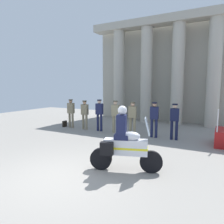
{
  "coord_description": "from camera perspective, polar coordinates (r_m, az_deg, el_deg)",
  "views": [
    {
      "loc": [
        3.83,
        -3.99,
        2.44
      ],
      "look_at": [
        -0.12,
        3.39,
        1.4
      ],
      "focal_mm": 33.31,
      "sensor_mm": 36.0,
      "label": 1
    }
  ],
  "objects": [
    {
      "name": "ground_plane",
      "position": [
        6.04,
        -14.94,
        -16.96
      ],
      "size": [
        28.0,
        28.0,
        0.0
      ],
      "primitive_type": "plane",
      "color": "gray"
    },
    {
      "name": "officer_in_row_0",
      "position": [
        12.46,
        -11.21,
        0.27
      ],
      "size": [
        0.4,
        0.26,
        1.68
      ],
      "rotation": [
        0.0,
        0.0,
        3.26
      ],
      "color": "#7A7056",
      "rests_on": "ground_plane"
    },
    {
      "name": "motorcycle_with_rider",
      "position": [
        6.01,
        3.09,
        -8.8
      ],
      "size": [
        2.02,
        0.94,
        1.9
      ],
      "rotation": [
        0.0,
        0.0,
        0.31
      ],
      "color": "black",
      "rests_on": "ground_plane"
    },
    {
      "name": "officer_in_row_4",
      "position": [
        10.33,
        5.65,
        -1.02
      ],
      "size": [
        0.4,
        0.26,
        1.67
      ],
      "rotation": [
        0.0,
        0.0,
        3.26
      ],
      "color": "#847A5B",
      "rests_on": "ground_plane"
    },
    {
      "name": "officer_in_row_2",
      "position": [
        11.3,
        -3.47,
        -0.14
      ],
      "size": [
        0.4,
        0.26,
        1.72
      ],
      "rotation": [
        0.0,
        0.0,
        3.26
      ],
      "color": "#191E42",
      "rests_on": "ground_plane"
    },
    {
      "name": "briefcase_on_ground",
      "position": [
        12.92,
        -12.86,
        -3.17
      ],
      "size": [
        0.1,
        0.32,
        0.36
      ],
      "primitive_type": "cube",
      "color": "black",
      "rests_on": "ground_plane"
    },
    {
      "name": "officer_in_row_5",
      "position": [
        10.05,
        11.51,
        -1.29
      ],
      "size": [
        0.4,
        0.26,
        1.69
      ],
      "rotation": [
        0.0,
        0.0,
        3.26
      ],
      "color": "#191E42",
      "rests_on": "ground_plane"
    },
    {
      "name": "officer_in_row_1",
      "position": [
        11.8,
        -7.5,
        -0.13
      ],
      "size": [
        0.4,
        0.26,
        1.64
      ],
      "rotation": [
        0.0,
        0.0,
        3.26
      ],
      "color": "#7A7056",
      "rests_on": "ground_plane"
    },
    {
      "name": "officer_in_row_6",
      "position": [
        9.82,
        16.77,
        -1.75
      ],
      "size": [
        0.4,
        0.26,
        1.66
      ],
      "rotation": [
        0.0,
        0.0,
        3.26
      ],
      "color": "#141938",
      "rests_on": "ground_plane"
    },
    {
      "name": "colonnade_backdrop",
      "position": [
        14.67,
        13.98,
        11.85
      ],
      "size": [
        9.9,
        1.63,
        6.89
      ],
      "color": "#A49F91",
      "rests_on": "ground_plane"
    },
    {
      "name": "officer_in_row_3",
      "position": [
        10.84,
        0.93,
        -0.51
      ],
      "size": [
        0.4,
        0.26,
        1.7
      ],
      "rotation": [
        0.0,
        0.0,
        3.26
      ],
      "color": "gray",
      "rests_on": "ground_plane"
    }
  ]
}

